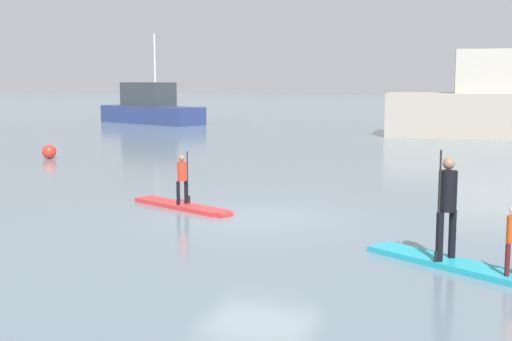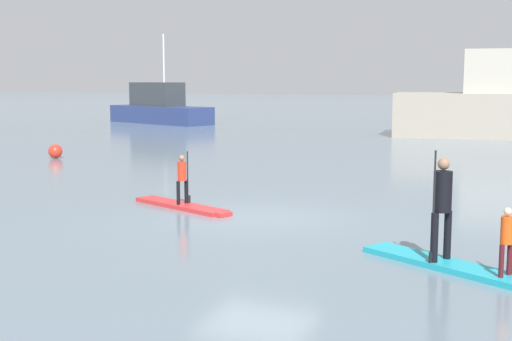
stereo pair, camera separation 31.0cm
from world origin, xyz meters
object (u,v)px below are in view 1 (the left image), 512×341
object	(u,v)px
paddler_child_solo	(182,177)
mooring_buoy_near	(49,152)
motor_boat_small_navy	(150,108)
paddleboard_near	(182,206)
paddleboard_far	(462,266)
paddler_adult	(447,201)

from	to	relation	value
paddler_child_solo	mooring_buoy_near	distance (m)	12.21
motor_boat_small_navy	mooring_buoy_near	xyz separation A→B (m)	(7.71, -20.32, -0.80)
paddleboard_near	paddler_child_solo	bearing A→B (deg)	75.70
motor_boat_small_navy	paddleboard_near	bearing A→B (deg)	-57.51
motor_boat_small_navy	paddler_child_solo	bearing A→B (deg)	-57.49
paddleboard_far	motor_boat_small_navy	distance (m)	39.03
paddleboard_near	paddler_adult	distance (m)	7.16
paddleboard_near	paddleboard_far	xyz separation A→B (m)	(6.78, -2.97, 0.00)
paddleboard_near	motor_boat_small_navy	size ratio (longest dim) A/B	0.34
paddleboard_far	motor_boat_small_navy	world-z (taller)	motor_boat_small_navy
mooring_buoy_near	paddleboard_far	bearing A→B (deg)	-31.53
paddleboard_far	mooring_buoy_near	bearing A→B (deg)	148.47
paddler_adult	paddleboard_far	bearing A→B (deg)	-26.68
paddleboard_near	paddler_child_solo	size ratio (longest dim) A/B	2.42
paddler_child_solo	mooring_buoy_near	bearing A→B (deg)	143.76
paddleboard_far	motor_boat_small_navy	bearing A→B (deg)	128.56
paddler_adult	motor_boat_small_navy	world-z (taller)	motor_boat_small_navy
motor_boat_small_navy	mooring_buoy_near	bearing A→B (deg)	-69.23
paddler_child_solo	motor_boat_small_navy	xyz separation A→B (m)	(-17.54, 27.53, 0.31)
paddler_child_solo	paddler_adult	bearing A→B (deg)	-23.61
paddler_adult	paddler_child_solo	bearing A→B (deg)	156.39
paddleboard_far	mooring_buoy_near	distance (m)	19.50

